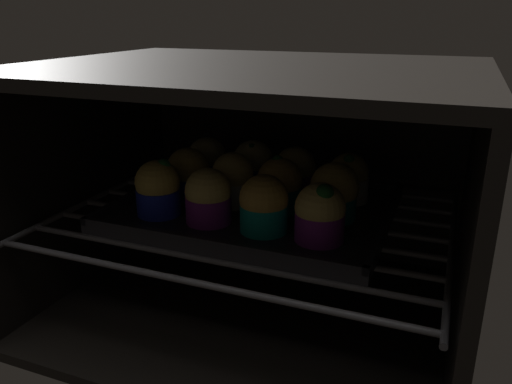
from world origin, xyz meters
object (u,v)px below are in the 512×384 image
at_px(muffin_row0_col1, 208,198).
at_px(muffin_row1_col2, 279,186).
at_px(muffin_row2_col0, 207,162).
at_px(baking_tray, 256,210).
at_px(muffin_row0_col3, 320,214).
at_px(muffin_row2_col2, 295,173).
at_px(muffin_row2_col3, 348,179).
at_px(muffin_row1_col3, 334,193).
at_px(muffin_row2_col1, 253,165).
at_px(muffin_row0_col0, 158,189).
at_px(muffin_row0_col2, 264,206).
at_px(muffin_row1_col0, 188,174).
at_px(muffin_row1_col1, 233,180).

xyz_separation_m(muffin_row0_col1, muffin_row1_col2, (0.07, 0.08, 0.00)).
bearing_deg(muffin_row2_col0, baking_tray, -33.82).
bearing_deg(muffin_row0_col1, muffin_row1_col2, 46.73).
relative_size(muffin_row0_col3, muffin_row2_col2, 1.03).
height_order(baking_tray, muffin_row2_col3, muffin_row2_col3).
height_order(muffin_row1_col3, muffin_row2_col1, muffin_row1_col3).
relative_size(muffin_row1_col2, muffin_row1_col3, 1.02).
bearing_deg(baking_tray, muffin_row0_col3, -34.59).
height_order(muffin_row0_col0, muffin_row0_col1, muffin_row0_col0).
relative_size(muffin_row0_col1, muffin_row0_col3, 0.97).
distance_m(muffin_row0_col2, muffin_row1_col3, 0.10).
height_order(baking_tray, muffin_row0_col1, muffin_row0_col1).
xyz_separation_m(baking_tray, muffin_row1_col0, (-0.11, 0.00, 0.04)).
xyz_separation_m(muffin_row0_col2, muffin_row2_col0, (-0.16, 0.16, -0.00)).
distance_m(muffin_row0_col1, muffin_row2_col0, 0.18).
height_order(muffin_row1_col0, muffin_row1_col3, muffin_row1_col3).
bearing_deg(muffin_row0_col3, muffin_row0_col2, 178.77).
bearing_deg(muffin_row0_col1, muffin_row0_col2, -0.60).
bearing_deg(muffin_row0_col3, muffin_row2_col0, 145.80).
relative_size(muffin_row0_col3, muffin_row1_col1, 0.99).
bearing_deg(muffin_row1_col1, muffin_row2_col3, 27.14).
bearing_deg(muffin_row2_col0, muffin_row2_col3, -1.03).
bearing_deg(muffin_row0_col3, muffin_row1_col0, 160.08).
height_order(muffin_row0_col1, muffin_row1_col0, muffin_row1_col0).
relative_size(muffin_row1_col0, muffin_row2_col1, 0.99).
height_order(muffin_row1_col3, muffin_row2_col0, muffin_row1_col3).
bearing_deg(muffin_row1_col3, muffin_row0_col2, -133.82).
xyz_separation_m(muffin_row1_col1, muffin_row2_col3, (0.15, 0.08, -0.00)).
bearing_deg(muffin_row0_col3, muffin_row0_col1, 179.09).
xyz_separation_m(muffin_row1_col2, muffin_row2_col3, (0.08, 0.08, -0.00)).
bearing_deg(muffin_row2_col0, muffin_row1_col1, -44.58).
bearing_deg(muffin_row0_col2, muffin_row2_col3, 63.85).
xyz_separation_m(muffin_row0_col2, muffin_row1_col2, (-0.01, 0.08, 0.00)).
bearing_deg(muffin_row0_col2, baking_tray, 118.14).
bearing_deg(muffin_row0_col2, muffin_row1_col1, 135.59).
xyz_separation_m(baking_tray, muffin_row2_col1, (-0.04, 0.08, 0.04)).
xyz_separation_m(muffin_row1_col0, muffin_row1_col1, (0.08, -0.01, 0.00)).
bearing_deg(muffin_row0_col3, muffin_row1_col3, 90.95).
xyz_separation_m(muffin_row0_col3, muffin_row1_col3, (-0.00, 0.08, 0.00)).
height_order(muffin_row0_col2, muffin_row1_col3, muffin_row1_col3).
height_order(muffin_row0_col3, muffin_row1_col0, muffin_row0_col3).
bearing_deg(muffin_row1_col2, muffin_row1_col0, 178.93).
xyz_separation_m(muffin_row0_col2, muffin_row2_col1, (-0.08, 0.16, 0.00)).
bearing_deg(muffin_row1_col3, muffin_row0_col0, -161.98).
xyz_separation_m(muffin_row0_col2, muffin_row1_col3, (0.07, 0.08, 0.00)).
distance_m(baking_tray, muffin_row2_col2, 0.09).
distance_m(muffin_row2_col2, muffin_row2_col3, 0.08).
bearing_deg(baking_tray, muffin_row2_col3, 32.69).
distance_m(muffin_row1_col0, muffin_row2_col1, 0.11).
xyz_separation_m(baking_tray, muffin_row1_col2, (0.04, -0.00, 0.04)).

